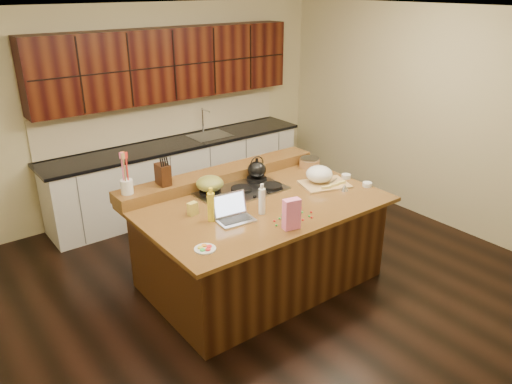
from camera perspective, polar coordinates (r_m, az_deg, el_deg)
room at (r=4.80m, az=0.36°, el=3.66°), size 5.52×5.02×2.72m
island at (r=5.16m, az=0.34°, el=-5.66°), size 2.40×1.60×0.92m
back_ledge at (r=5.47m, az=-4.13°, el=1.92°), size 2.40×0.30×0.12m
cooktop at (r=5.17m, az=-1.68°, el=0.20°), size 0.92×0.52×0.05m
back_counter at (r=6.86m, az=-9.10°, el=6.12°), size 3.70×0.66×2.40m
kettle at (r=5.39m, az=0.09°, el=2.56°), size 0.21×0.21×0.18m
green_bowl at (r=5.08m, az=-5.29°, el=0.97°), size 0.34×0.34×0.15m
laptop at (r=4.57m, az=-2.68°, el=-2.39°), size 0.36×0.30×0.23m
oil_bottle at (r=4.53m, az=-5.15°, el=-1.71°), size 0.09×0.09×0.27m
vinegar_bottle at (r=4.65m, az=0.69°, el=-1.07°), size 0.07×0.07×0.25m
wooden_tray at (r=5.38m, az=7.39°, el=1.78°), size 0.58×0.49×0.20m
ramekin_a at (r=5.43m, az=12.60°, el=0.85°), size 0.13×0.13×0.04m
ramekin_b at (r=5.62m, az=10.26°, el=1.79°), size 0.11×0.11×0.04m
ramekin_c at (r=5.87m, az=6.64°, el=2.96°), size 0.13×0.13×0.04m
strainer_bowl at (r=5.90m, az=6.13°, el=3.31°), size 0.27×0.27×0.09m
kitchen_timer at (r=5.28m, az=10.07°, el=0.54°), size 0.10×0.10×0.07m
pink_bag at (r=4.37m, az=4.08°, el=-2.53°), size 0.16×0.11×0.28m
candy_plate at (r=4.11m, az=-5.84°, el=-6.49°), size 0.20×0.20×0.01m
package_box at (r=4.68m, az=-7.25°, el=-1.90°), size 0.10×0.07×0.12m
utensil_crock at (r=4.96m, az=-14.54°, el=0.58°), size 0.12×0.12×0.14m
knife_block at (r=5.09m, az=-10.59°, el=1.98°), size 0.11×0.18×0.21m
gumdrop_0 at (r=4.57m, az=4.78°, el=-3.19°), size 0.02×0.02×0.02m
gumdrop_1 at (r=4.46m, az=2.34°, el=-3.81°), size 0.02×0.02×0.02m
gumdrop_2 at (r=4.69m, az=4.04°, el=-2.45°), size 0.02×0.02×0.02m
gumdrop_3 at (r=4.64m, az=3.78°, el=-2.75°), size 0.02×0.02×0.02m
gumdrop_4 at (r=4.57m, az=5.39°, el=-3.18°), size 0.02×0.02×0.02m
gumdrop_5 at (r=4.72m, az=5.29°, el=-2.31°), size 0.02×0.02×0.02m
gumdrop_6 at (r=4.59m, az=4.97°, el=-3.05°), size 0.02×0.02×0.02m
gumdrop_7 at (r=4.58m, az=2.71°, el=-3.03°), size 0.02×0.02×0.02m
gumdrop_8 at (r=4.73m, az=6.34°, el=-2.29°), size 0.02×0.02×0.02m
gumdrop_9 at (r=4.65m, az=6.10°, el=-2.74°), size 0.02×0.02×0.02m
gumdrop_10 at (r=4.54m, az=2.12°, el=-3.31°), size 0.02×0.02×0.02m
gumdrop_11 at (r=4.65m, az=3.02°, el=-2.62°), size 0.02×0.02×0.02m
gumdrop_12 at (r=4.81m, az=5.16°, el=-1.82°), size 0.02×0.02×0.02m
gumdrop_13 at (r=4.59m, az=4.97°, el=-3.04°), size 0.02×0.02×0.02m
gumdrop_14 at (r=4.63m, az=6.38°, el=-2.90°), size 0.02×0.02×0.02m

